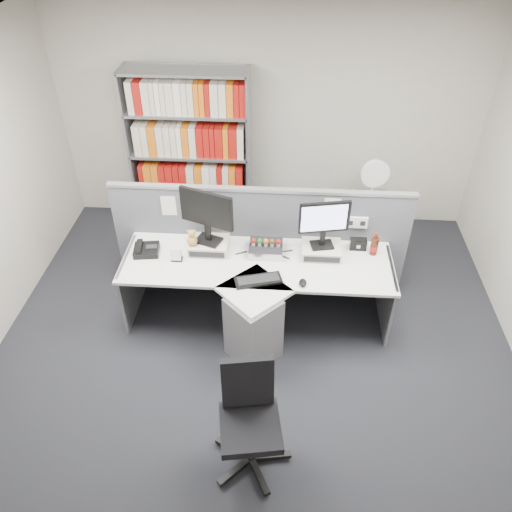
# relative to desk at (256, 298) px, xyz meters

# --- Properties ---
(ground) EXTENTS (5.50, 5.50, 0.00)m
(ground) POSITION_rel_desk_xyz_m (0.00, -0.60, -0.46)
(ground) COLOR #26272C
(ground) RESTS_ON ground
(room_shell) EXTENTS (5.04, 5.54, 2.72)m
(room_shell) POSITION_rel_desk_xyz_m (0.00, -0.60, 1.33)
(room_shell) COLOR beige
(room_shell) RESTS_ON ground
(partition) EXTENTS (3.00, 0.08, 1.27)m
(partition) POSITION_rel_desk_xyz_m (0.00, 0.65, 0.19)
(partition) COLOR #585A64
(partition) RESTS_ON ground
(desk) EXTENTS (2.60, 1.20, 0.72)m
(desk) POSITION_rel_desk_xyz_m (0.00, 0.00, 0.00)
(desk) COLOR white
(desk) RESTS_ON ground
(monitor_riser_left) EXTENTS (0.38, 0.31, 0.10)m
(monitor_riser_left) POSITION_rel_desk_xyz_m (-0.49, 0.38, 0.31)
(monitor_riser_left) COLOR beige
(monitor_riser_left) RESTS_ON desk
(monitor_riser_right) EXTENTS (0.38, 0.31, 0.10)m
(monitor_riser_right) POSITION_rel_desk_xyz_m (0.61, 0.38, 0.31)
(monitor_riser_right) COLOR beige
(monitor_riser_right) RESTS_ON desk
(monitor_left) EXTENTS (0.52, 0.25, 0.55)m
(monitor_left) POSITION_rel_desk_xyz_m (-0.49, 0.38, 0.69)
(monitor_left) COLOR black
(monitor_left) RESTS_ON monitor_riser_left
(monitor_right) EXTENTS (0.48, 0.19, 0.49)m
(monitor_right) POSITION_rel_desk_xyz_m (0.61, 0.38, 0.66)
(monitor_right) COLOR black
(monitor_right) RESTS_ON monitor_riser_right
(desktop_pc) EXTENTS (0.32, 0.29, 0.09)m
(desktop_pc) POSITION_rel_desk_xyz_m (0.07, 0.38, 0.31)
(desktop_pc) COLOR black
(desktop_pc) RESTS_ON desk
(figurines) EXTENTS (0.29, 0.05, 0.09)m
(figurines) POSITION_rel_desk_xyz_m (0.07, 0.36, 0.40)
(figurines) COLOR beige
(figurines) RESTS_ON desktop_pc
(keyboard) EXTENTS (0.46, 0.27, 0.03)m
(keyboard) POSITION_rel_desk_xyz_m (0.03, -0.06, 0.28)
(keyboard) COLOR black
(keyboard) RESTS_ON desk
(mouse) EXTENTS (0.07, 0.11, 0.04)m
(mouse) POSITION_rel_desk_xyz_m (0.43, -0.08, 0.28)
(mouse) COLOR black
(mouse) RESTS_ON desk
(desk_phone) EXTENTS (0.27, 0.25, 0.10)m
(desk_phone) POSITION_rel_desk_xyz_m (-1.09, 0.29, 0.30)
(desk_phone) COLOR black
(desk_phone) RESTS_ON desk
(desk_calendar) EXTENTS (0.11, 0.08, 0.13)m
(desk_calendar) POSITION_rel_desk_xyz_m (-0.77, 0.20, 0.32)
(desk_calendar) COLOR black
(desk_calendar) RESTS_ON desk
(plush_toy) EXTENTS (0.10, 0.10, 0.17)m
(plush_toy) POSITION_rel_desk_xyz_m (-0.63, 0.32, 0.44)
(plush_toy) COLOR gold
(plush_toy) RESTS_ON monitor_riser_left
(speaker) EXTENTS (0.16, 0.09, 0.11)m
(speaker) POSITION_rel_desk_xyz_m (0.98, 0.50, 0.32)
(speaker) COLOR black
(speaker) RESTS_ON desk
(cola_bottle) EXTENTS (0.08, 0.08, 0.25)m
(cola_bottle) POSITION_rel_desk_xyz_m (1.12, 0.42, 0.36)
(cola_bottle) COLOR #3F190A
(cola_bottle) RESTS_ON desk
(shelving_unit) EXTENTS (1.41, 0.40, 2.00)m
(shelving_unit) POSITION_rel_desk_xyz_m (-0.90, 1.85, 0.52)
(shelving_unit) COLOR gray
(shelving_unit) RESTS_ON ground
(filing_cabinet) EXTENTS (0.45, 0.61, 0.70)m
(filing_cabinet) POSITION_rel_desk_xyz_m (1.20, 1.40, -0.11)
(filing_cabinet) COLOR gray
(filing_cabinet) RESTS_ON ground
(desk_fan) EXTENTS (0.32, 0.19, 0.54)m
(desk_fan) POSITION_rel_desk_xyz_m (1.20, 1.40, 0.58)
(desk_fan) COLOR white
(desk_fan) RESTS_ON filing_cabinet
(office_chair) EXTENTS (0.62, 0.62, 0.94)m
(office_chair) POSITION_rel_desk_xyz_m (0.05, -1.33, 0.05)
(office_chair) COLOR silver
(office_chair) RESTS_ON ground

